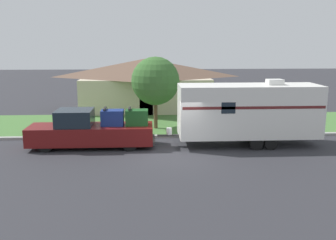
{
  "coord_description": "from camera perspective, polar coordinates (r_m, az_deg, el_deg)",
  "views": [
    {
      "loc": [
        -1.42,
        -17.16,
        5.37
      ],
      "look_at": [
        -0.36,
        1.93,
        1.4
      ],
      "focal_mm": 40.0,
      "sensor_mm": 36.0,
      "label": 1
    }
  ],
  "objects": [
    {
      "name": "ground_plane",
      "position": [
        18.03,
        1.48,
        -5.59
      ],
      "size": [
        120.0,
        120.0,
        0.0
      ],
      "primitive_type": "plane",
      "color": "#2D2D33"
    },
    {
      "name": "curb_strip",
      "position": [
        21.61,
        0.68,
        -2.46
      ],
      "size": [
        80.0,
        0.3,
        0.14
      ],
      "color": "#999993",
      "rests_on": "ground_plane"
    },
    {
      "name": "lawn_strip",
      "position": [
        25.17,
        0.12,
        -0.55
      ],
      "size": [
        80.0,
        7.0,
        0.03
      ],
      "color": "#477538",
      "rests_on": "ground_plane"
    },
    {
      "name": "house_across_street",
      "position": [
        30.77,
        -3.34,
        5.66
      ],
      "size": [
        10.89,
        6.61,
        4.1
      ],
      "color": "beige",
      "rests_on": "ground_plane"
    },
    {
      "name": "pickup_truck",
      "position": [
        19.81,
        -11.55,
        -1.55
      ],
      "size": [
        6.5,
        1.9,
        2.08
      ],
      "color": "black",
      "rests_on": "ground_plane"
    },
    {
      "name": "travel_trailer",
      "position": [
        20.11,
        12.18,
        1.41
      ],
      "size": [
        8.48,
        2.27,
        3.5
      ],
      "color": "black",
      "rests_on": "ground_plane"
    },
    {
      "name": "mailbox",
      "position": [
        22.86,
        11.98,
        0.36
      ],
      "size": [
        0.48,
        0.2,
        1.25
      ],
      "color": "brown",
      "rests_on": "ground_plane"
    },
    {
      "name": "tree_in_yard",
      "position": [
        23.33,
        -1.93,
        5.95
      ],
      "size": [
        3.0,
        3.0,
        4.53
      ],
      "color": "brown",
      "rests_on": "ground_plane"
    }
  ]
}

